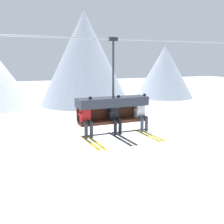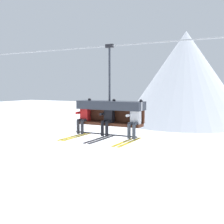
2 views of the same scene
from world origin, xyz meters
name	(u,v)px [view 1 (image 1 of 2)]	position (x,y,z in m)	size (l,w,h in m)	color
mountain_peak_central	(85,58)	(13.61, 38.22, 8.03)	(15.85, 15.85, 16.05)	silver
mountain_peak_east	(165,72)	(31.75, 40.18, 5.33)	(12.08, 12.08, 10.66)	silver
lift_cable	(72,38)	(0.20, -0.80, 8.32)	(19.86, 0.05, 0.05)	#9EA3A8
chairlift_chair	(112,106)	(1.55, -0.73, 6.14)	(2.44, 0.74, 3.11)	#512819
skier_red	(86,117)	(0.55, -0.94, 5.85)	(0.48, 1.70, 1.34)	red
skier_black	(115,115)	(1.56, -0.94, 5.85)	(0.48, 1.70, 1.34)	black
skier_white	(141,113)	(2.56, -0.94, 5.85)	(0.48, 1.70, 1.34)	silver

